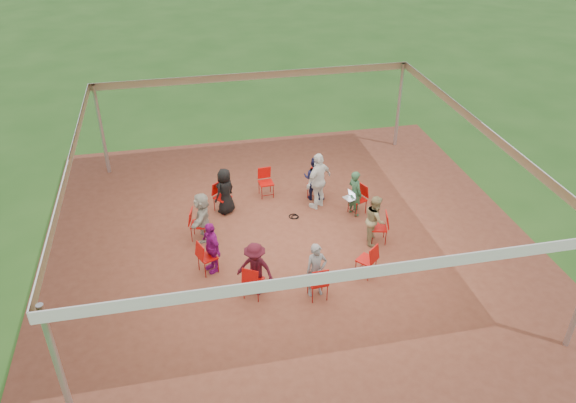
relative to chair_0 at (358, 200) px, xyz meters
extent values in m
plane|color=#255319|center=(-2.24, -0.92, -0.45)|extent=(80.00, 80.00, 0.00)
plane|color=brown|center=(-2.24, -0.92, -0.44)|extent=(13.00, 13.00, 0.00)
cylinder|color=#B2B2B7|center=(-7.24, -5.92, 1.05)|extent=(0.12, 0.12, 3.00)
cylinder|color=#B2B2B7|center=(-7.24, 4.08, 1.05)|extent=(0.12, 0.12, 3.00)
cylinder|color=#B2B2B7|center=(2.76, 4.08, 1.05)|extent=(0.12, 0.12, 3.00)
plane|color=white|center=(-2.24, -0.92, 2.55)|extent=(10.30, 10.30, 0.00)
cube|color=white|center=(-2.24, -6.07, 2.43)|extent=(10.30, 0.03, 0.24)
cube|color=white|center=(-2.24, 4.23, 2.43)|extent=(10.30, 0.03, 0.24)
cube|color=white|center=(-7.39, -0.92, 2.43)|extent=(0.03, 10.30, 0.24)
cube|color=white|center=(2.91, -0.92, 2.43)|extent=(0.03, 10.30, 0.24)
imported|color=#2A5435|center=(-0.11, -0.05, 0.26)|extent=(0.51, 0.60, 1.40)
imported|color=#131638|center=(-1.03, 1.04, 0.26)|extent=(0.79, 0.69, 1.40)
imported|color=black|center=(-3.73, 0.83, 0.26)|extent=(0.77, 0.74, 1.40)
imported|color=#9D9C8C|center=(-4.47, -0.38, 0.26)|extent=(0.78, 1.38, 1.40)
imported|color=#8D1277|center=(-4.37, -1.80, 0.26)|extent=(0.70, 0.92, 1.40)
imported|color=#3D0D17|center=(-3.45, -2.88, 0.26)|extent=(1.01, 0.86, 1.40)
imported|color=slate|center=(-2.06, -3.21, 0.26)|extent=(0.54, 0.37, 1.40)
imported|color=#8F8559|center=(0.00, -1.46, 0.26)|extent=(0.54, 0.76, 1.40)
imported|color=silver|center=(-1.03, 0.57, 0.43)|extent=(1.13, 1.03, 1.75)
torus|color=black|center=(-1.86, 0.16, -0.43)|extent=(0.31, 0.31, 0.03)
torus|color=black|center=(-1.82, 0.12, -0.43)|extent=(0.25, 0.25, 0.03)
cube|color=#B7B7BC|center=(-0.31, -0.13, 0.15)|extent=(0.34, 0.39, 0.02)
cube|color=#B7B7BC|center=(-0.21, -0.09, 0.27)|extent=(0.19, 0.33, 0.21)
cube|color=#CCE0FF|center=(-0.22, -0.09, 0.27)|extent=(0.16, 0.29, 0.18)
camera|label=1|loc=(-4.83, -13.11, 8.45)|focal=35.00mm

